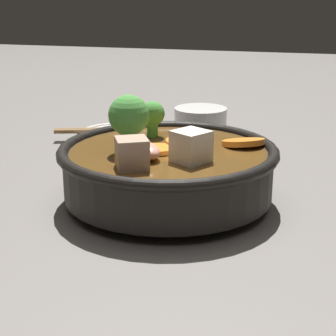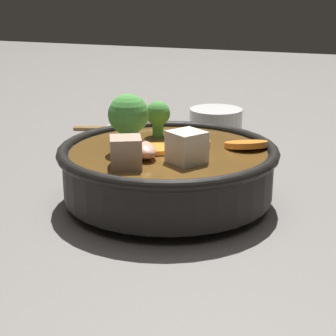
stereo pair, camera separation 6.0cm
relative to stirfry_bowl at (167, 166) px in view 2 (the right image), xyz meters
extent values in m
plane|color=slate|center=(0.00, 0.00, -0.04)|extent=(3.00, 3.00, 0.00)
cylinder|color=black|center=(0.00, 0.00, -0.04)|extent=(0.12, 0.12, 0.01)
cylinder|color=black|center=(0.00, 0.00, -0.01)|extent=(0.22, 0.22, 0.05)
torus|color=black|center=(0.00, 0.00, 0.02)|extent=(0.24, 0.24, 0.01)
cylinder|color=brown|center=(0.00, 0.00, 0.00)|extent=(0.21, 0.21, 0.03)
cylinder|color=orange|center=(0.07, 0.04, 0.02)|extent=(0.07, 0.07, 0.01)
cylinder|color=orange|center=(-0.01, -0.01, 0.02)|extent=(0.05, 0.05, 0.01)
cylinder|color=orange|center=(0.02, 0.02, 0.02)|extent=(0.05, 0.05, 0.01)
cylinder|color=#59B84C|center=(-0.04, -0.02, 0.03)|extent=(0.02, 0.02, 0.03)
sphere|color=#47933D|center=(-0.04, -0.02, 0.06)|extent=(0.04, 0.04, 0.04)
cylinder|color=#59B84C|center=(-0.03, 0.05, 0.03)|extent=(0.01, 0.01, 0.02)
sphere|color=#47933D|center=(-0.03, 0.05, 0.04)|extent=(0.03, 0.03, 0.03)
cube|color=tan|center=(-0.02, -0.07, 0.03)|extent=(0.04, 0.04, 0.03)
cube|color=silver|center=(0.03, -0.03, 0.03)|extent=(0.04, 0.04, 0.03)
ellipsoid|color=#EA9E84|center=(-0.02, -0.03, 0.03)|extent=(0.05, 0.05, 0.02)
cylinder|color=white|center=(-0.14, 0.23, -0.04)|extent=(0.13, 0.13, 0.01)
torus|color=white|center=(-0.14, 0.23, -0.03)|extent=(0.14, 0.14, 0.01)
cylinder|color=white|center=(-0.01, 0.21, -0.01)|extent=(0.07, 0.07, 0.06)
cylinder|color=brown|center=(-0.01, 0.21, 0.01)|extent=(0.06, 0.06, 0.00)
cylinder|color=olive|center=(-0.13, 0.23, -0.03)|extent=(0.20, 0.07, 0.01)
cylinder|color=olive|center=(-0.14, 0.24, -0.03)|extent=(0.20, 0.07, 0.01)
camera|label=1|loc=(0.15, -0.55, 0.18)|focal=60.00mm
camera|label=2|loc=(0.21, -0.53, 0.18)|focal=60.00mm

